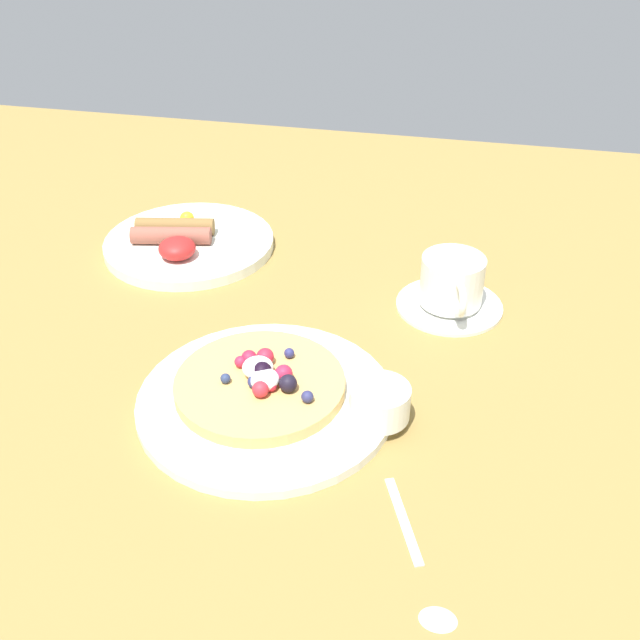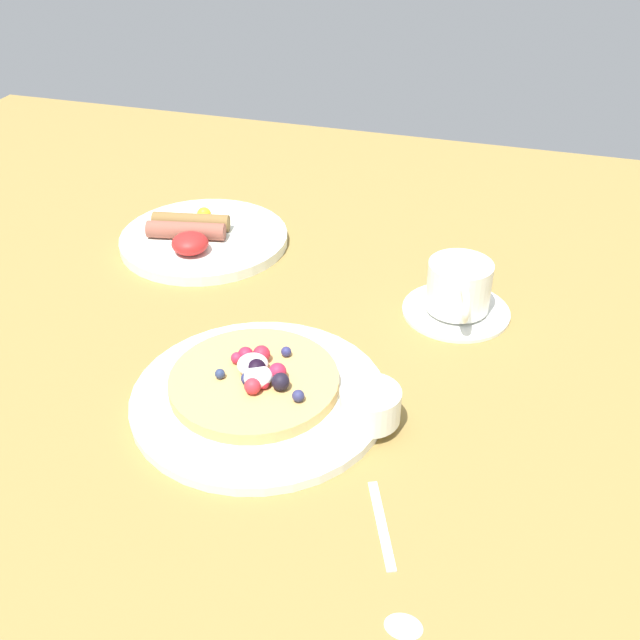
{
  "view_description": "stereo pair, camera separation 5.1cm",
  "coord_description": "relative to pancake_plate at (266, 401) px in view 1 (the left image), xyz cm",
  "views": [
    {
      "loc": [
        17.43,
        -63.75,
        48.62
      ],
      "look_at": [
        3.28,
        0.94,
        4.0
      ],
      "focal_mm": 42.56,
      "sensor_mm": 36.0,
      "label": 1
    },
    {
      "loc": [
        22.34,
        -62.48,
        48.62
      ],
      "look_at": [
        3.28,
        0.94,
        4.0
      ],
      "focal_mm": 42.56,
      "sensor_mm": 36.0,
      "label": 2
    }
  ],
  "objects": [
    {
      "name": "ground_plane",
      "position": [
        -0.06,
        8.96,
        -2.01
      ],
      "size": [
        167.18,
        135.88,
        3.0
      ],
      "primitive_type": "cube",
      "color": "olive"
    },
    {
      "name": "pancake_plate",
      "position": [
        0.0,
        0.0,
        0.0
      ],
      "size": [
        25.22,
        25.22,
        1.02
      ],
      "primitive_type": "cylinder",
      "color": "white",
      "rests_on": "ground_plane"
    },
    {
      "name": "pancake_with_berries",
      "position": [
        -0.78,
        0.87,
        1.41
      ],
      "size": [
        16.88,
        16.88,
        3.28
      ],
      "color": "tan",
      "rests_on": "pancake_plate"
    },
    {
      "name": "syrup_ramekin",
      "position": [
        11.2,
        -0.4,
        2.2
      ],
      "size": [
        5.75,
        5.75,
        3.27
      ],
      "color": "white",
      "rests_on": "pancake_plate"
    },
    {
      "name": "breakfast_plate",
      "position": [
        -18.72,
        28.79,
        0.19
      ],
      "size": [
        22.38,
        22.38,
        1.4
      ],
      "primitive_type": "cylinder",
      "color": "white",
      "rests_on": "ground_plane"
    },
    {
      "name": "fried_breakfast",
      "position": [
        -19.95,
        27.74,
        1.97
      ],
      "size": [
        11.08,
        14.29,
        2.8
      ],
      "color": "brown",
      "rests_on": "breakfast_plate"
    },
    {
      "name": "coffee_saucer",
      "position": [
        16.23,
        21.59,
        -0.07
      ],
      "size": [
        12.44,
        12.44,
        0.88
      ],
      "primitive_type": "cylinder",
      "color": "white",
      "rests_on": "ground_plane"
    },
    {
      "name": "coffee_cup",
      "position": [
        16.28,
        21.42,
        3.31
      ],
      "size": [
        7.32,
        10.19,
        5.67
      ],
      "color": "white",
      "rests_on": "coffee_saucer"
    },
    {
      "name": "teaspoon",
      "position": [
        17.25,
        -17.19,
        -0.27
      ],
      "size": [
        7.2,
        14.24,
        0.6
      ],
      "color": "silver",
      "rests_on": "ground_plane"
    }
  ]
}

